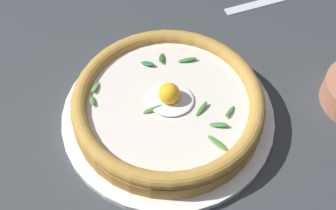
% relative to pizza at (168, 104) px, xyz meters
% --- Properties ---
extents(ground_plane, '(2.40, 2.40, 0.03)m').
position_rel_pizza_xyz_m(ground_plane, '(-0.02, -0.03, -0.05)').
color(ground_plane, '#353A3E').
rests_on(ground_plane, ground).
extents(pizza_plate, '(0.32, 0.32, 0.01)m').
position_rel_pizza_xyz_m(pizza_plate, '(0.00, 0.00, -0.03)').
color(pizza_plate, white).
rests_on(pizza_plate, ground).
extents(pizza, '(0.29, 0.29, 0.06)m').
position_rel_pizza_xyz_m(pizza, '(0.00, 0.00, 0.00)').
color(pizza, '#B98234').
rests_on(pizza, pizza_plate).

